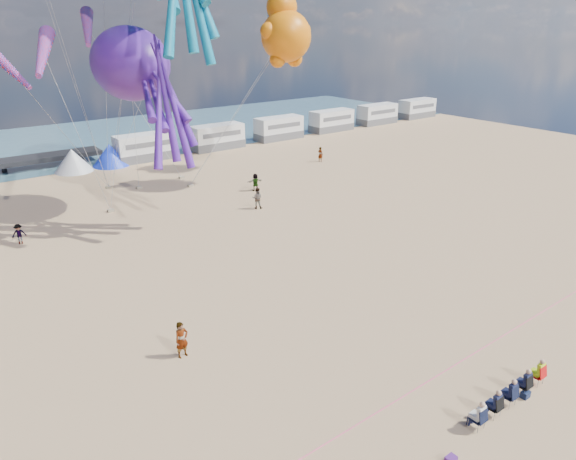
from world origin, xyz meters
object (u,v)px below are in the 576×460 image
Objects in this scene: motorhome_2 at (279,128)px; sandbag_c at (190,186)px; motorhome_3 at (332,121)px; windsock_mid at (87,28)px; beachgoer_1 at (257,198)px; windsock_left at (43,53)px; motorhome_1 at (217,137)px; sandbag_a at (111,210)px; tent_blue at (110,155)px; motorhome_4 at (377,114)px; sandbag_e at (108,187)px; kite_octopus_purple at (130,64)px; sandbag_d at (182,177)px; beachgoer_5 at (320,154)px; kite_panda at (281,40)px; motorhome_0 at (145,147)px; sandbag_b at (139,188)px; cooler_purple at (451,460)px; windsock_right at (10,69)px; tent_white at (73,160)px; beachgoer_2 at (19,234)px; standing_person at (182,340)px; motorhome_5 at (417,108)px; cooler_navy at (525,394)px; kite_teddy_orange at (286,36)px; spectator_row at (509,391)px; beachgoer_4 at (255,182)px.

motorhome_2 is 23.35m from sandbag_c.
motorhome_3 is 1.24× the size of windsock_mid.
windsock_left reaches higher than beachgoer_1.
sandbag_a is (-18.80, -14.83, -1.39)m from motorhome_1.
tent_blue is (-13.50, 0.00, -0.30)m from motorhome_1.
windsock_mid is (-8.25, -1.66, 14.20)m from sandbag_c.
motorhome_4 is 45.98m from sandbag_e.
kite_octopus_purple is at bearing -136.29° from motorhome_1.
sandbag_e is at bearing 171.21° from sandbag_d.
beachgoer_5 is 0.27× the size of kite_panda.
motorhome_2 is 27.52m from sandbag_e.
motorhome_0 is 20.08m from beachgoer_5.
sandbag_b is at bearing -157.16° from motorhome_2.
cooler_purple is 0.80× the size of sandbag_a.
windsock_right is (-10.89, -15.13, 10.54)m from tent_blue.
windsock_mid is at bearing -134.92° from sandbag_b.
sandbag_c is (8.12, 35.94, -0.05)m from cooler_purple.
motorhome_2 is at bearing 56.18° from kite_panda.
motorhome_1 is at bearing 180.00° from motorhome_4.
kite_panda is at bearing 61.96° from cooler_purple.
motorhome_0 is at bearing 62.61° from kite_octopus_purple.
tent_blue is (4.00, 0.00, 0.00)m from tent_white.
beachgoer_5 is 15.99m from sandbag_d.
beachgoer_1 is at bearing -2.38° from beachgoer_2.
beachgoer_5 is at bearing -11.17° from sandbag_e.
sandbag_b is at bearing 66.62° from standing_person.
windsock_mid is (-18.44, -14.12, 12.81)m from motorhome_1.
motorhome_3 is 1.03× the size of kite_panda.
windsock_mid reaches higher than standing_person.
windsock_right is at bearing 88.10° from standing_person.
cooler_purple is (-56.32, -48.40, -1.34)m from motorhome_5.
kite_teddy_orange is at bearing 71.00° from cooler_navy.
beachgoer_1 is at bearing 78.60° from spectator_row.
motorhome_0 is 1.65× the size of tent_blue.
windsock_left reaches higher than sandbag_c.
cooler_navy is 0.03× the size of kite_octopus_purple.
windsock_right reaches higher than beachgoer_2.
sandbag_b is (-42.90, -10.07, -1.39)m from motorhome_4.
spectator_row is 12.20× the size of sandbag_a.
sandbag_b is at bearing 84.17° from cooler_purple.
kite_octopus_purple is at bearing -18.43° from windsock_right.
beachgoer_4 is at bearing -145.21° from motorhome_3.
beachgoer_2 is (-64.26, -17.59, -0.75)m from motorhome_5.
motorhome_0 is at bearing 106.69° from kite_teddy_orange.
tent_blue reaches higher than sandbag_c.
windsock_right is (1.87, 2.46, 10.99)m from beachgoer_2.
motorhome_3 is at bearing 21.42° from sandbag_a.
standing_person reaches higher than sandbag_d.
motorhome_3 is 32.50m from tent_blue.
spectator_row is at bearing 85.50° from beachgoer_4.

